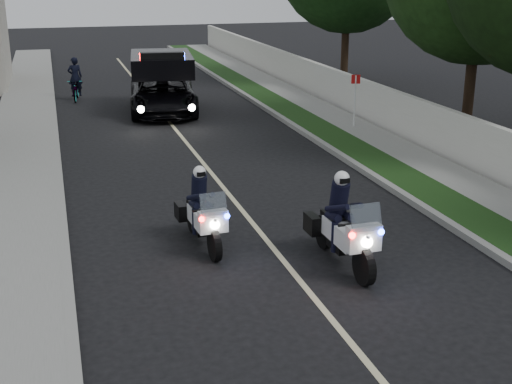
{
  "coord_description": "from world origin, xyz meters",
  "views": [
    {
      "loc": [
        -4.03,
        -9.22,
        5.49
      ],
      "look_at": [
        -0.15,
        3.84,
        1.0
      ],
      "focal_mm": 48.06,
      "sensor_mm": 36.0,
      "label": 1
    }
  ],
  "objects": [
    {
      "name": "police_moto_right",
      "position": [
        1.04,
        1.98,
        0.0
      ],
      "size": [
        0.81,
        2.19,
        1.85
      ],
      "primitive_type": null,
      "rotation": [
        0.0,
        0.0,
        0.02
      ],
      "color": "silver",
      "rests_on": "ground"
    },
    {
      "name": "tree_right_b",
      "position": [
        9.64,
        11.09,
        0.0
      ],
      "size": [
        7.56,
        7.56,
        10.81
      ],
      "primitive_type": null,
      "rotation": [
        0.0,
        0.0,
        -0.18
      ],
      "color": "#204416",
      "rests_on": "ground"
    },
    {
      "name": "cyclist",
      "position": [
        -3.09,
        21.08,
        0.0
      ],
      "size": [
        0.63,
        0.45,
        1.65
      ],
      "primitive_type": "imported",
      "rotation": [
        0.0,
        0.0,
        3.24
      ],
      "color": "black",
      "rests_on": "ground"
    },
    {
      "name": "sign_post",
      "position": [
        6.0,
        12.44,
        0.0
      ],
      "size": [
        0.39,
        0.39,
        2.02
      ],
      "primitive_type": null,
      "rotation": [
        0.0,
        0.0,
        -0.28
      ],
      "color": "red",
      "rests_on": "ground"
    },
    {
      "name": "tree_right_d",
      "position": [
        9.76,
        21.95,
        0.0
      ],
      "size": [
        8.4,
        8.4,
        11.2
      ],
      "primitive_type": null,
      "rotation": [
        0.0,
        0.0,
        -0.3
      ],
      "color": "#1A4115",
      "rests_on": "ground"
    },
    {
      "name": "grass_verge",
      "position": [
        4.8,
        10.0,
        0.08
      ],
      "size": [
        1.2,
        60.0,
        0.16
      ],
      "primitive_type": "cube",
      "color": "#193814",
      "rests_on": "ground"
    },
    {
      "name": "police_suv",
      "position": [
        0.09,
        17.49,
        0.0
      ],
      "size": [
        3.16,
        5.7,
        2.64
      ],
      "primitive_type": "imported",
      "rotation": [
        0.0,
        0.0,
        -0.12
      ],
      "color": "black",
      "rests_on": "ground"
    },
    {
      "name": "curb_right",
      "position": [
        4.1,
        10.0,
        0.07
      ],
      "size": [
        0.2,
        60.0,
        0.15
      ],
      "primitive_type": "cube",
      "color": "gray",
      "rests_on": "ground"
    },
    {
      "name": "police_moto_left",
      "position": [
        -1.33,
        3.7,
        0.0
      ],
      "size": [
        0.81,
        2.01,
        1.67
      ],
      "primitive_type": null,
      "rotation": [
        0.0,
        0.0,
        0.06
      ],
      "color": "silver",
      "rests_on": "ground"
    },
    {
      "name": "lane_marking",
      "position": [
        0.0,
        10.0,
        0.0
      ],
      "size": [
        0.12,
        50.0,
        0.01
      ],
      "primitive_type": "cube",
      "color": "#BFB78C",
      "rests_on": "ground"
    },
    {
      "name": "sidewalk_right",
      "position": [
        6.1,
        10.0,
        0.08
      ],
      "size": [
        1.4,
        60.0,
        0.16
      ],
      "primitive_type": "cube",
      "color": "gray",
      "rests_on": "ground"
    },
    {
      "name": "bicycle",
      "position": [
        -3.09,
        21.08,
        0.0
      ],
      "size": [
        0.82,
        1.81,
        0.91
      ],
      "primitive_type": "imported",
      "rotation": [
        0.0,
        0.0,
        -0.12
      ],
      "color": "black",
      "rests_on": "ground"
    },
    {
      "name": "curb_left",
      "position": [
        -4.1,
        10.0,
        0.07
      ],
      "size": [
        0.2,
        60.0,
        0.15
      ],
      "primitive_type": "cube",
      "color": "gray",
      "rests_on": "ground"
    },
    {
      "name": "property_wall",
      "position": [
        7.1,
        10.0,
        0.75
      ],
      "size": [
        0.22,
        60.0,
        1.5
      ],
      "primitive_type": "cube",
      "color": "beige",
      "rests_on": "ground"
    },
    {
      "name": "sidewalk_left",
      "position": [
        -5.2,
        10.0,
        0.08
      ],
      "size": [
        2.0,
        60.0,
        0.16
      ],
      "primitive_type": "cube",
      "color": "gray",
      "rests_on": "ground"
    },
    {
      "name": "ground",
      "position": [
        0.0,
        0.0,
        0.0
      ],
      "size": [
        120.0,
        120.0,
        0.0
      ],
      "primitive_type": "plane",
      "color": "black",
      "rests_on": "ground"
    }
  ]
}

